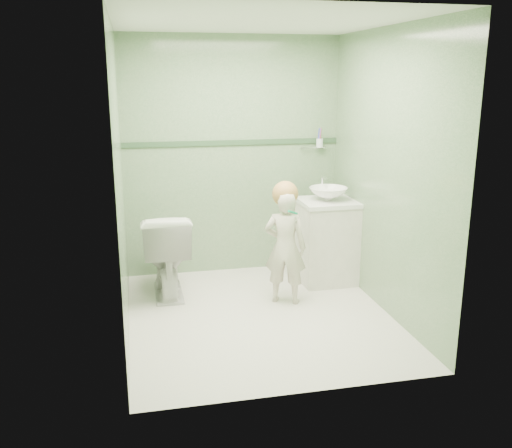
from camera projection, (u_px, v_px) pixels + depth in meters
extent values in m
plane|color=silver|center=(260.00, 316.00, 4.85)|extent=(2.50, 2.50, 0.00)
cube|color=#699267|center=(233.00, 157.00, 5.72)|extent=(2.20, 0.04, 2.40)
cube|color=#699267|center=(306.00, 214.00, 3.36)|extent=(2.20, 0.04, 2.40)
cube|color=#699267|center=(120.00, 184.00, 4.31)|extent=(0.04, 2.50, 2.40)
cube|color=#699267|center=(386.00, 173.00, 4.77)|extent=(0.04, 2.50, 2.40)
plane|color=white|center=(260.00, 21.00, 4.24)|extent=(2.50, 2.50, 0.00)
cube|color=#315034|center=(233.00, 143.00, 5.67)|extent=(2.20, 0.02, 0.05)
cube|color=white|center=(327.00, 243.00, 5.58)|extent=(0.52, 0.50, 0.80)
cube|color=white|center=(328.00, 202.00, 5.48)|extent=(0.54, 0.52, 0.04)
imported|color=white|center=(328.00, 194.00, 5.46)|extent=(0.37, 0.37, 0.13)
cylinder|color=silver|center=(322.00, 184.00, 5.63)|extent=(0.03, 0.03, 0.18)
cylinder|color=silver|center=(324.00, 177.00, 5.56)|extent=(0.02, 0.12, 0.02)
cylinder|color=silver|center=(313.00, 148.00, 5.83)|extent=(0.26, 0.02, 0.02)
cylinder|color=silver|center=(320.00, 143.00, 5.81)|extent=(0.07, 0.07, 0.09)
cylinder|color=#D84945|center=(321.00, 136.00, 5.80)|extent=(0.01, 0.01, 0.17)
cylinder|color=#3E41D0|center=(318.00, 136.00, 5.79)|extent=(0.01, 0.01, 0.17)
cylinder|color=#9553C5|center=(320.00, 136.00, 5.78)|extent=(0.01, 0.01, 0.17)
imported|color=white|center=(166.00, 253.00, 5.26)|extent=(0.45, 0.78, 0.80)
imported|color=beige|center=(285.00, 247.00, 5.03)|extent=(0.45, 0.38, 1.03)
sphere|color=#B28145|center=(285.00, 194.00, 4.93)|extent=(0.23, 0.23, 0.23)
cylinder|color=#069561|center=(293.00, 212.00, 4.80)|extent=(0.12, 0.10, 0.06)
cube|color=white|center=(287.00, 206.00, 4.85)|extent=(0.03, 0.03, 0.02)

